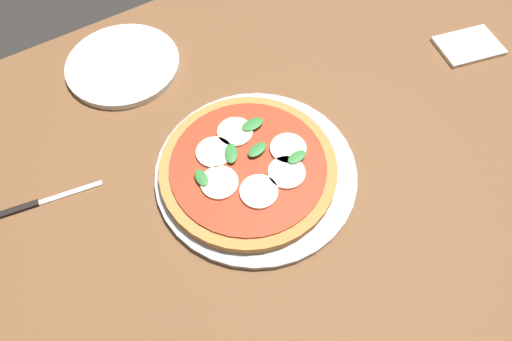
{
  "coord_description": "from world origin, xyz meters",
  "views": [
    {
      "loc": [
        -0.27,
        -0.37,
        1.38
      ],
      "look_at": [
        -0.06,
        -0.05,
        0.74
      ],
      "focal_mm": 30.43,
      "sensor_mm": 36.0,
      "label": 1
    }
  ],
  "objects_px": {
    "serving_tray": "(256,172)",
    "knife": "(36,203)",
    "dining_table": "(270,166)",
    "pizza": "(248,167)",
    "napkin": "(469,46)",
    "plate_white": "(123,65)"
  },
  "relations": [
    {
      "from": "plate_white",
      "to": "napkin",
      "type": "height_order",
      "value": "plate_white"
    },
    {
      "from": "dining_table",
      "to": "pizza",
      "type": "relative_size",
      "value": 4.95
    },
    {
      "from": "serving_tray",
      "to": "pizza",
      "type": "relative_size",
      "value": 1.16
    },
    {
      "from": "plate_white",
      "to": "knife",
      "type": "bearing_deg",
      "value": -139.71
    },
    {
      "from": "plate_white",
      "to": "pizza",
      "type": "bearing_deg",
      "value": -77.51
    },
    {
      "from": "dining_table",
      "to": "plate_white",
      "type": "bearing_deg",
      "value": 115.79
    },
    {
      "from": "serving_tray",
      "to": "knife",
      "type": "height_order",
      "value": "serving_tray"
    },
    {
      "from": "pizza",
      "to": "knife",
      "type": "distance_m",
      "value": 0.36
    },
    {
      "from": "knife",
      "to": "serving_tray",
      "type": "bearing_deg",
      "value": -23.45
    },
    {
      "from": "plate_white",
      "to": "knife",
      "type": "relative_size",
      "value": 1.33
    },
    {
      "from": "plate_white",
      "to": "serving_tray",
      "type": "bearing_deg",
      "value": -75.91
    },
    {
      "from": "knife",
      "to": "dining_table",
      "type": "bearing_deg",
      "value": -14.26
    },
    {
      "from": "pizza",
      "to": "plate_white",
      "type": "height_order",
      "value": "pizza"
    },
    {
      "from": "napkin",
      "to": "serving_tray",
      "type": "bearing_deg",
      "value": -177.91
    },
    {
      "from": "napkin",
      "to": "knife",
      "type": "xyz_separation_m",
      "value": [
        -0.89,
        0.13,
        -0.0
      ]
    },
    {
      "from": "pizza",
      "to": "knife",
      "type": "height_order",
      "value": "pizza"
    },
    {
      "from": "serving_tray",
      "to": "plate_white",
      "type": "height_order",
      "value": "plate_white"
    },
    {
      "from": "napkin",
      "to": "dining_table",
      "type": "bearing_deg",
      "value": 176.98
    },
    {
      "from": "napkin",
      "to": "pizza",
      "type": "bearing_deg",
      "value": -178.54
    },
    {
      "from": "dining_table",
      "to": "serving_tray",
      "type": "height_order",
      "value": "serving_tray"
    },
    {
      "from": "serving_tray",
      "to": "pizza",
      "type": "bearing_deg",
      "value": 154.56
    },
    {
      "from": "dining_table",
      "to": "plate_white",
      "type": "height_order",
      "value": "plate_white"
    }
  ]
}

